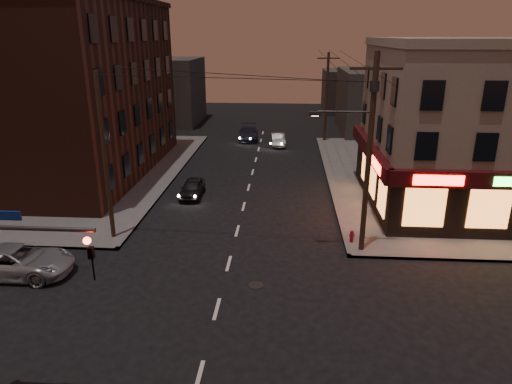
# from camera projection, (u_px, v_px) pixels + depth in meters

# --- Properties ---
(ground) EXTENTS (120.00, 120.00, 0.00)m
(ground) POSITION_uv_depth(u_px,v_px,m) (217.00, 309.00, 19.02)
(ground) COLOR black
(ground) RESTS_ON ground
(sidewalk_ne) EXTENTS (24.00, 28.00, 0.15)m
(sidewalk_ne) POSITION_uv_depth(u_px,v_px,m) (480.00, 179.00, 35.75)
(sidewalk_ne) COLOR #514F4C
(sidewalk_ne) RESTS_ON ground
(sidewalk_nw) EXTENTS (24.00, 28.00, 0.15)m
(sidewalk_nw) POSITION_uv_depth(u_px,v_px,m) (37.00, 171.00, 38.06)
(sidewalk_nw) COLOR #514F4C
(sidewalk_nw) RESTS_ON ground
(pizza_building) EXTENTS (15.85, 12.85, 10.50)m
(pizza_building) POSITION_uv_depth(u_px,v_px,m) (495.00, 126.00, 28.91)
(pizza_building) COLOR gray
(pizza_building) RESTS_ON sidewalk_ne
(brick_apartment) EXTENTS (12.00, 20.00, 13.00)m
(brick_apartment) POSITION_uv_depth(u_px,v_px,m) (67.00, 91.00, 35.68)
(brick_apartment) COLOR #411F15
(brick_apartment) RESTS_ON sidewalk_nw
(bg_building_ne_a) EXTENTS (10.00, 12.00, 7.00)m
(bg_building_ne_a) POSITION_uv_depth(u_px,v_px,m) (384.00, 101.00, 52.79)
(bg_building_ne_a) COLOR #3F3D3A
(bg_building_ne_a) RESTS_ON ground
(bg_building_nw) EXTENTS (9.00, 10.00, 8.00)m
(bg_building_nw) POSITION_uv_depth(u_px,v_px,m) (164.00, 91.00, 58.13)
(bg_building_nw) COLOR #3F3D3A
(bg_building_nw) RESTS_ON ground
(bg_building_ne_b) EXTENTS (8.00, 8.00, 6.00)m
(bg_building_ne_b) POSITION_uv_depth(u_px,v_px,m) (351.00, 91.00, 66.28)
(bg_building_ne_b) COLOR #3F3D3A
(bg_building_ne_b) RESTS_ON ground
(utility_pole_main) EXTENTS (4.20, 0.44, 10.00)m
(utility_pole_main) POSITION_uv_depth(u_px,v_px,m) (367.00, 145.00, 22.17)
(utility_pole_main) COLOR #382619
(utility_pole_main) RESTS_ON sidewalk_ne
(utility_pole_far) EXTENTS (0.26, 0.26, 9.00)m
(utility_pole_far) POSITION_uv_depth(u_px,v_px,m) (327.00, 97.00, 47.22)
(utility_pole_far) COLOR #382619
(utility_pole_far) RESTS_ON sidewalk_ne
(utility_pole_west) EXTENTS (0.24, 0.24, 9.00)m
(utility_pole_west) POSITION_uv_depth(u_px,v_px,m) (105.00, 158.00, 24.06)
(utility_pole_west) COLOR #382619
(utility_pole_west) RESTS_ON sidewalk_nw
(suv_cross) EXTENTS (5.21, 2.41, 1.45)m
(suv_cross) POSITION_uv_depth(u_px,v_px,m) (17.00, 261.00, 21.50)
(suv_cross) COLOR #94979C
(suv_cross) RESTS_ON ground
(sedan_near) EXTENTS (1.51, 3.63, 1.23)m
(sedan_near) POSITION_uv_depth(u_px,v_px,m) (192.00, 188.00, 32.01)
(sedan_near) COLOR black
(sedan_near) RESTS_ON ground
(sedan_mid) EXTENTS (1.63, 3.86, 1.24)m
(sedan_mid) POSITION_uv_depth(u_px,v_px,m) (278.00, 140.00, 46.69)
(sedan_mid) COLOR #63625D
(sedan_mid) RESTS_ON ground
(sedan_far) EXTENTS (2.38, 5.06, 1.43)m
(sedan_far) POSITION_uv_depth(u_px,v_px,m) (249.00, 133.00, 49.37)
(sedan_far) COLOR black
(sedan_far) RESTS_ON ground
(fire_hydrant) EXTENTS (0.30, 0.30, 0.68)m
(fire_hydrant) POSITION_uv_depth(u_px,v_px,m) (352.00, 236.00, 24.70)
(fire_hydrant) COLOR maroon
(fire_hydrant) RESTS_ON sidewalk_ne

